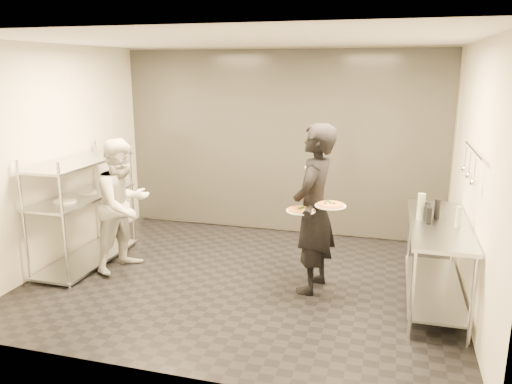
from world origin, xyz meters
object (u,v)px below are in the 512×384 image
(pass_rack, at_px, (83,206))
(pizza_plate_near, at_px, (301,210))
(pizza_plate_far, at_px, (331,205))
(bottle_green, at_px, (421,206))
(chef, at_px, (124,205))
(bottle_clear, at_px, (459,217))
(waiter, at_px, (314,209))
(pos_monitor, at_px, (428,213))
(prep_counter, at_px, (437,249))
(bottle_dark, at_px, (437,209))
(salad_plate, at_px, (315,166))

(pass_rack, height_order, pizza_plate_near, pass_rack)
(pizza_plate_far, bearing_deg, bottle_green, 14.58)
(chef, relative_size, bottle_clear, 7.85)
(waiter, xyz_separation_m, chef, (-2.39, -0.01, -0.13))
(pos_monitor, distance_m, bottle_green, 0.10)
(prep_counter, relative_size, bottle_dark, 8.38)
(salad_plate, bearing_deg, chef, -171.73)
(pizza_plate_far, relative_size, bottle_dark, 1.56)
(pizza_plate_near, xyz_separation_m, bottle_green, (1.25, 0.29, 0.05))
(pizza_plate_near, bearing_deg, salad_plate, 83.93)
(pass_rack, xyz_separation_m, salad_plate, (2.95, 0.32, 0.62))
(bottle_dark, bearing_deg, bottle_clear, -50.77)
(pass_rack, bearing_deg, bottle_green, 0.84)
(pizza_plate_near, relative_size, salad_plate, 1.29)
(pass_rack, bearing_deg, pizza_plate_far, -3.27)
(waiter, relative_size, pizza_plate_near, 5.96)
(salad_plate, relative_size, bottle_clear, 1.17)
(pizza_plate_near, distance_m, bottle_green, 1.28)
(pass_rack, xyz_separation_m, waiter, (2.99, -0.01, 0.19))
(waiter, distance_m, salad_plate, 0.54)
(salad_plate, height_order, bottle_clear, salad_plate)
(prep_counter, distance_m, chef, 3.74)
(pizza_plate_far, height_order, pos_monitor, pizza_plate_far)
(pass_rack, distance_m, bottle_clear, 4.51)
(bottle_clear, height_order, bottle_dark, bottle_dark)
(salad_plate, relative_size, bottle_dark, 1.16)
(pos_monitor, distance_m, bottle_clear, 0.31)
(chef, relative_size, pos_monitor, 6.79)
(bottle_green, xyz_separation_m, bottle_dark, (0.17, 0.07, -0.04))
(chef, bearing_deg, bottle_clear, -74.06)
(chef, distance_m, pizza_plate_far, 2.62)
(pizza_plate_far, xyz_separation_m, pos_monitor, (1.01, 0.19, -0.07))
(bottle_clear, bearing_deg, prep_counter, 147.84)
(pass_rack, bearing_deg, prep_counter, 0.03)
(pass_rack, bearing_deg, bottle_dark, 1.75)
(waiter, bearing_deg, prep_counter, 99.96)
(bottle_green, bearing_deg, pass_rack, -179.16)
(prep_counter, bearing_deg, chef, -179.67)
(pizza_plate_far, height_order, salad_plate, salad_plate)
(pass_rack, distance_m, chef, 0.60)
(pizza_plate_far, relative_size, pos_monitor, 1.36)
(chef, bearing_deg, bottle_dark, -70.49)
(pizza_plate_near, height_order, salad_plate, salad_plate)
(pass_rack, xyz_separation_m, chef, (0.60, -0.02, 0.07))
(salad_plate, bearing_deg, prep_counter, -13.02)
(waiter, xyz_separation_m, bottle_dark, (1.31, 0.14, 0.06))
(prep_counter, bearing_deg, pass_rack, -179.97)
(pos_monitor, bearing_deg, salad_plate, 163.88)
(salad_plate, height_order, bottle_green, salad_plate)
(pizza_plate_near, bearing_deg, waiter, 64.66)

